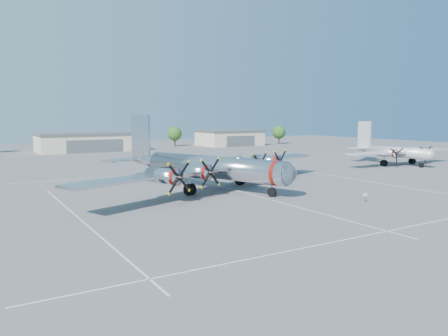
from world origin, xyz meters
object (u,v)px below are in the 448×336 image
hangar_east (230,138)px  tree_east (175,134)px  twin_engine_east (393,164)px  hangar_center (89,142)px  main_bomber_b29 (206,188)px  info_placard (365,196)px  tree_far_east (279,132)px

hangar_east → tree_east: (-18.00, 6.04, 1.51)m
hangar_east → tree_east: bearing=161.5°
tree_east → twin_engine_east: size_ratio=0.24×
hangar_center → hangar_east: same height
main_bomber_b29 → info_placard: size_ratio=43.98×
hangar_east → info_placard: 101.86m
hangar_east → main_bomber_b29: 90.87m
hangar_center → twin_engine_east: bearing=-56.6°
main_bomber_b29 → twin_engine_east: main_bomber_b29 is taller
twin_engine_east → info_placard: bearing=-145.5°
tree_far_east → info_placard: (-59.36, -91.96, -3.48)m
hangar_center → tree_far_east: (68.00, -1.96, 1.51)m
main_bomber_b29 → info_placard: (11.17, -18.45, 0.74)m
tree_east → tree_far_east: bearing=-11.9°
main_bomber_b29 → tree_east: bearing=47.6°
tree_far_east → twin_engine_east: (-22.42, -67.17, -4.22)m
hangar_center → tree_east: (30.00, 6.04, 1.51)m
hangar_east → twin_engine_east: (-2.42, -69.13, -2.71)m
hangar_center → info_placard: 94.34m
twin_engine_east → tree_east: bearing=102.3°
main_bomber_b29 → twin_engine_east: size_ratio=1.65×
twin_engine_east → hangar_east: bearing=88.6°
hangar_east → twin_engine_east: size_ratio=0.73×
tree_east → info_placard: (-21.36, -99.96, -3.48)m
tree_far_east → twin_engine_east: size_ratio=0.24×
hangar_east → tree_east: size_ratio=3.10×
hangar_center → twin_engine_east: size_ratio=1.02×
twin_engine_east → main_bomber_b29: bearing=-171.9°
tree_far_east → info_placard: bearing=-122.8°
tree_east → main_bomber_b29: tree_east is taller
hangar_east → twin_engine_east: hangar_east is taller
hangar_center → twin_engine_east: (45.58, -69.13, -2.71)m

